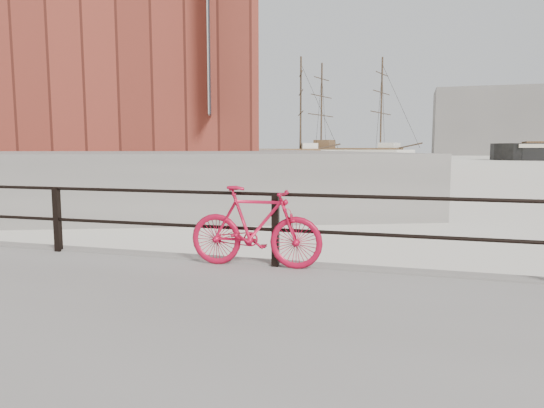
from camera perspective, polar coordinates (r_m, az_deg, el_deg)
The scene contains 11 objects.
far_quay at distance 87.18m, azimuth -10.04°, elevation 5.80°, with size 24.00×150.00×1.80m, color gray.
bicycle at distance 6.49m, azimuth -1.97°, elevation -2.69°, with size 1.81×0.27×1.09m, color #BB0C2E.
schooner_mid at distance 90.66m, azimuth 9.10°, elevation 5.27°, with size 25.49×10.78×18.64m, color beige, non-canonical shape.
schooner_left at distance 80.47m, azimuth -0.36°, elevation 5.20°, with size 22.91×10.41×17.55m, color silver, non-canonical shape.
workboat_near at distance 42.98m, azimuth -16.20°, elevation 3.73°, with size 10.87×3.62×7.00m, color black, non-canonical shape.
workboat_far at distance 62.36m, azimuth -13.95°, elevation 4.60°, with size 10.72×3.70×7.00m, color black, non-canonical shape.
apartment_mustard at distance 55.65m, azimuth -14.95°, elevation 17.72°, with size 22.00×15.00×22.20m, color gold.
apartment_cream at distance 78.09m, azimuth -12.25°, elevation 14.13°, with size 20.00×15.00×21.20m, color beige.
apartment_grey at distance 99.95m, azimuth -10.87°, elevation 13.05°, with size 22.00×15.00×23.20m, color #9B9B96.
apartment_brick at distance 122.67m, azimuth -9.94°, elevation 11.37°, with size 24.00×15.00×21.20m, color brown.
industrial_west at distance 148.12m, azimuth 24.76°, elevation 8.72°, with size 32.00×18.00×18.00m, color gray.
Camera 1 is at (-1.77, -6.34, 1.94)m, focal length 32.00 mm.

